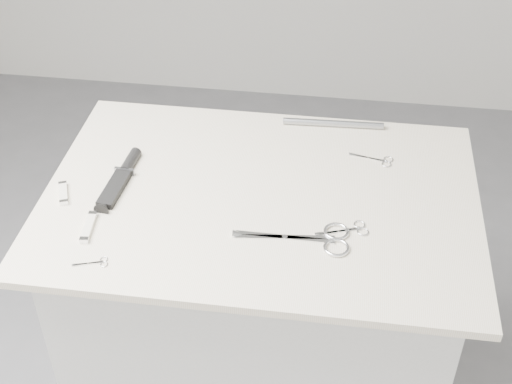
# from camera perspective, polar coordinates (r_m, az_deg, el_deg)

# --- Properties ---
(plinth) EXTENTS (0.90, 0.60, 0.90)m
(plinth) POSITION_cam_1_polar(r_m,az_deg,el_deg) (1.97, 0.32, -10.93)
(plinth) COLOR silver
(plinth) RESTS_ON ground
(display_board) EXTENTS (1.00, 0.70, 0.02)m
(display_board) POSITION_cam_1_polar(r_m,az_deg,el_deg) (1.65, 0.37, -0.49)
(display_board) COLOR beige
(display_board) RESTS_ON plinth
(large_shears) EXTENTS (0.25, 0.11, 0.01)m
(large_shears) POSITION_cam_1_polar(r_m,az_deg,el_deg) (1.53, 4.97, -3.74)
(large_shears) COLOR silver
(large_shears) RESTS_ON display_board
(embroidery_scissors_a) EXTENTS (0.12, 0.07, 0.00)m
(embroidery_scissors_a) POSITION_cam_1_polar(r_m,az_deg,el_deg) (1.56, 7.61, -3.00)
(embroidery_scissors_a) COLOR silver
(embroidery_scissors_a) RESTS_ON display_board
(embroidery_scissors_b) EXTENTS (0.11, 0.05, 0.00)m
(embroidery_scissors_b) POSITION_cam_1_polar(r_m,az_deg,el_deg) (1.77, 9.78, 2.54)
(embroidery_scissors_b) COLOR silver
(embroidery_scissors_b) RESTS_ON display_board
(tiny_scissors) EXTENTS (0.07, 0.04, 0.00)m
(tiny_scissors) POSITION_cam_1_polar(r_m,az_deg,el_deg) (1.51, -12.73, -5.55)
(tiny_scissors) COLOR silver
(tiny_scissors) RESTS_ON display_board
(sheathed_knife) EXTENTS (0.05, 0.22, 0.03)m
(sheathed_knife) POSITION_cam_1_polar(r_m,az_deg,el_deg) (1.72, -10.68, 1.27)
(sheathed_knife) COLOR black
(sheathed_knife) RESTS_ON display_board
(pocket_knife_a) EXTENTS (0.04, 0.08, 0.01)m
(pocket_knife_a) POSITION_cam_1_polar(r_m,az_deg,el_deg) (1.70, -15.16, -0.11)
(pocket_knife_a) COLOR silver
(pocket_knife_a) RESTS_ON display_board
(pocket_knife_b) EXTENTS (0.03, 0.10, 0.01)m
(pocket_knife_b) POSITION_cam_1_polar(r_m,az_deg,el_deg) (1.59, -13.24, -2.72)
(pocket_knife_b) COLOR silver
(pocket_knife_b) RESTS_ON display_board
(metal_rail) EXTENTS (0.26, 0.03, 0.02)m
(metal_rail) POSITION_cam_1_polar(r_m,az_deg,el_deg) (1.88, 6.20, 5.48)
(metal_rail) COLOR gray
(metal_rail) RESTS_ON display_board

